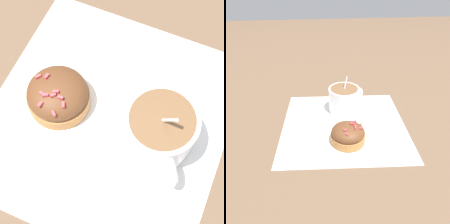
{
  "view_description": "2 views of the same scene",
  "coord_description": "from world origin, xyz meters",
  "views": [
    {
      "loc": [
        -0.07,
        0.18,
        0.46
      ],
      "look_at": [
        -0.01,
        0.01,
        0.04
      ],
      "focal_mm": 60.0,
      "sensor_mm": 36.0,
      "label": 1
    },
    {
      "loc": [
        0.47,
        -0.07,
        0.35
      ],
      "look_at": [
        -0.01,
        -0.02,
        0.04
      ],
      "focal_mm": 35.0,
      "sensor_mm": 36.0,
      "label": 2
    }
  ],
  "objects": [
    {
      "name": "ground_plane",
      "position": [
        0.0,
        0.0,
        0.0
      ],
      "size": [
        3.0,
        3.0,
        0.0
      ],
      "primitive_type": "plane",
      "color": "brown"
    },
    {
      "name": "paper_napkin",
      "position": [
        0.0,
        0.0,
        0.0
      ],
      "size": [
        0.33,
        0.34,
        0.0
      ],
      "color": "white",
      "rests_on": "ground_plane"
    },
    {
      "name": "frosted_pastry",
      "position": [
        0.07,
        0.0,
        0.02
      ],
      "size": [
        0.08,
        0.08,
        0.05
      ],
      "color": "#B2753D",
      "rests_on": "paper_napkin"
    },
    {
      "name": "coffee_cup",
      "position": [
        -0.07,
        0.01,
        0.04
      ],
      "size": [
        0.09,
        0.11,
        0.1
      ],
      "color": "white",
      "rests_on": "paper_napkin"
    }
  ]
}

